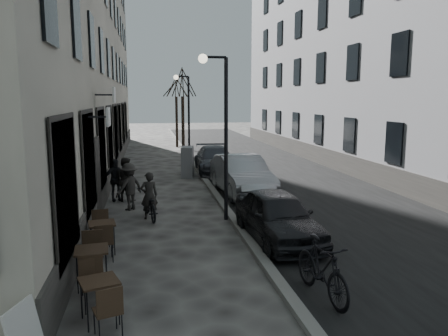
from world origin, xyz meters
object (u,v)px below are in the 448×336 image
object	(u,v)px
pedestrian_near	(125,179)
streetlamp_far	(186,109)
utility_cabinet	(187,162)
car_mid	(241,175)
moped	(322,269)
bistro_set_c	(102,234)
tree_far	(176,87)
bicycle	(149,204)
streetlamp_near	(220,119)
pedestrian_mid	(129,187)
bistro_set_a	(100,296)
car_far	(215,160)
tree_near	(182,84)
pedestrian_far	(115,180)
car_near	(278,216)
bistro_set_b	(92,264)

from	to	relation	value
pedestrian_near	streetlamp_far	bearing A→B (deg)	-75.28
utility_cabinet	car_mid	xyz separation A→B (m)	(1.76, -4.19, 0.03)
streetlamp_far	moped	size ratio (longest dim) A/B	2.64
streetlamp_far	bistro_set_c	size ratio (longest dim) A/B	3.19
tree_far	car_mid	xyz separation A→B (m)	(1.36, -17.50, -3.89)
tree_far	bicycle	size ratio (longest dim) A/B	3.26
streetlamp_near	pedestrian_mid	xyz separation A→B (m)	(-2.86, 1.78, -2.35)
streetlamp_far	bistro_set_a	world-z (taller)	streetlamp_far
car_mid	car_far	size ratio (longest dim) A/B	1.02
tree_near	car_far	distance (m)	7.57
bicycle	car_far	xyz separation A→B (m)	(3.38, 8.12, 0.21)
tree_far	utility_cabinet	bearing A→B (deg)	-91.74
pedestrian_far	car_near	xyz separation A→B (m)	(4.60, -5.48, -0.11)
bicycle	moped	xyz separation A→B (m)	(3.21, -6.23, 0.12)
streetlamp_near	utility_cabinet	bearing A→B (deg)	92.47
pedestrian_far	car_near	bearing A→B (deg)	-69.26
bistro_set_a	pedestrian_mid	xyz separation A→B (m)	(0.22, 7.68, 0.35)
utility_cabinet	bistro_set_c	bearing A→B (deg)	-96.39
bistro_set_a	bistro_set_b	xyz separation A→B (m)	(-0.30, 1.50, 0.03)
bistro_set_a	pedestrian_mid	size ratio (longest dim) A/B	0.96
tree_near	pedestrian_far	world-z (taller)	tree_near
pedestrian_near	car_mid	world-z (taller)	pedestrian_near
streetlamp_near	pedestrian_mid	size ratio (longest dim) A/B	3.14
moped	car_mid	bearing A→B (deg)	80.19
bistro_set_a	car_far	bearing A→B (deg)	55.26
utility_cabinet	pedestrian_near	world-z (taller)	pedestrian_near
tree_far	utility_cabinet	world-z (taller)	tree_far
bicycle	car_far	world-z (taller)	car_far
streetlamp_near	bicycle	world-z (taller)	streetlamp_near
bistro_set_a	pedestrian_near	world-z (taller)	pedestrian_near
tree_near	pedestrian_near	size ratio (longest dim) A/B	3.47
streetlamp_far	pedestrian_mid	xyz separation A→B (m)	(-2.86, -10.22, -2.35)
tree_far	bistro_set_c	distance (m)	24.04
pedestrian_far	car_far	bearing A→B (deg)	30.40
car_near	car_far	world-z (taller)	car_near
streetlamp_near	bistro_set_c	world-z (taller)	streetlamp_near
tree_far	utility_cabinet	size ratio (longest dim) A/B	3.85
utility_cabinet	car_far	distance (m)	1.79
bicycle	car_near	xyz separation A→B (m)	(3.38, -2.78, 0.22)
tree_far	car_far	world-z (taller)	tree_far
bicycle	bistro_set_a	bearing A→B (deg)	72.21
moped	bistro_set_c	bearing A→B (deg)	136.06
tree_far	bistro_set_b	distance (m)	25.97
pedestrian_near	moped	world-z (taller)	pedestrian_near
streetlamp_near	pedestrian_mid	bearing A→B (deg)	148.13
streetlamp_far	car_mid	world-z (taller)	streetlamp_far
bicycle	car_near	size ratio (longest dim) A/B	0.44
streetlamp_far	moped	xyz separation A→B (m)	(1.00, -17.69, -2.58)
pedestrian_far	streetlamp_near	bearing A→B (deg)	-62.66
bicycle	pedestrian_mid	xyz separation A→B (m)	(-0.66, 1.24, 0.35)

